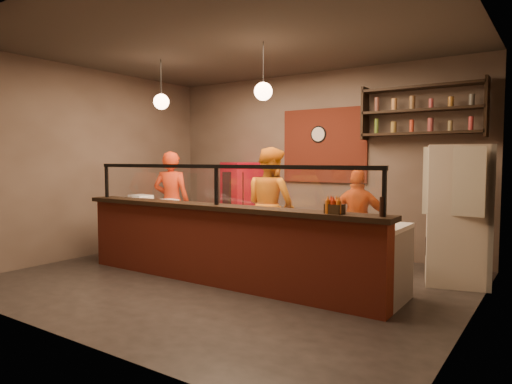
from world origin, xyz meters
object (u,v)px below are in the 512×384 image
Objects in this scene: cook_right at (358,221)px; wall_clock at (319,134)px; fridge at (458,215)px; pepper_mill at (382,207)px; cook_left at (171,202)px; pizza_dough at (240,213)px; condiment_caddy at (335,209)px; red_cooler at (243,204)px; cook_mid at (271,205)px.

wall_clock is at bearing -58.91° from cook_right.
pepper_mill is (-0.40, -1.86, 0.24)m from fridge.
cook_right is (1.16, -1.04, -1.35)m from wall_clock.
wall_clock is 2.06m from cook_right.
cook_right reaches higher than pepper_mill.
wall_clock is at bearing -167.73° from cook_left.
wall_clock is 3.61m from pepper_mill.
condiment_caddy is at bearing -17.93° from pizza_dough.
red_cooler is at bearing 156.64° from fridge.
red_cooler is at bearing 140.53° from condiment_caddy.
wall_clock is 0.16× the size of fridge.
cook_mid is 1.15× the size of red_cooler.
cook_mid is 2.74m from fridge.
wall_clock is at bearing 36.29° from red_cooler.
wall_clock is 1.59× the size of condiment_caddy.
fridge is 9.74× the size of condiment_caddy.
pepper_mill is at bearing 101.02° from cook_right.
wall_clock reaches higher than pizza_dough.
wall_clock is at bearing -80.06° from cook_mid.
red_cooler reaches higher than condiment_caddy.
cook_mid is at bearing -99.86° from wall_clock.
cook_right is at bearing 44.35° from pizza_dough.
red_cooler is at bearing 145.15° from pepper_mill.
cook_left is 2.19m from pizza_dough.
wall_clock is 1.97m from red_cooler.
cook_left is at bearing -9.07° from cook_right.
pepper_mill reaches higher than condiment_caddy.
cook_mid is 1.41m from cook_right.
red_cooler is (-1.23, 0.94, -0.12)m from cook_mid.
cook_left is 3.35m from cook_right.
cook_left is at bearing 160.90° from condiment_caddy.
cook_mid is 9.78× the size of condiment_caddy.
cook_right is at bearing 8.60° from red_cooler.
wall_clock reaches higher than cook_left.
cook_mid is at bearing 139.19° from condiment_caddy.
pepper_mill is (2.19, -0.51, 0.26)m from pizza_dough.
cook_left reaches higher than red_cooler.
cook_right is 1.76m from pizza_dough.
cook_left is 8.79× the size of pepper_mill.
cook_left is 1.12× the size of red_cooler.
cook_mid is 1.55m from red_cooler.
cook_right reaches higher than condiment_caddy.
fridge is (2.50, -0.92, -1.18)m from wall_clock.
red_cooler is (-1.44, -0.31, -1.30)m from wall_clock.
pizza_dough is at bearing -92.32° from wall_clock.
wall_clock reaches higher than pepper_mill.
fridge is (1.34, 0.11, 0.16)m from cook_right.
wall_clock is 2.89m from cook_left.
cook_right is at bearing 103.55° from condiment_caddy.
cook_mid is (-0.22, -1.25, -1.18)m from wall_clock.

